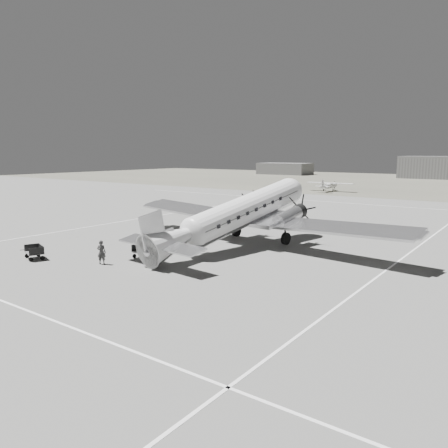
% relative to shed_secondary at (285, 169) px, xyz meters
% --- Properties ---
extents(ground, '(260.00, 260.00, 0.00)m').
position_rel_shed_secondary_xyz_m(ground, '(55.00, -115.00, -2.00)').
color(ground, slate).
rests_on(ground, ground).
extents(taxi_line_near, '(60.00, 0.15, 0.01)m').
position_rel_shed_secondary_xyz_m(taxi_line_near, '(55.00, -129.00, -1.99)').
color(taxi_line_near, white).
rests_on(taxi_line_near, ground).
extents(taxi_line_right, '(0.15, 80.00, 0.01)m').
position_rel_shed_secondary_xyz_m(taxi_line_right, '(67.00, -115.00, -1.99)').
color(taxi_line_right, white).
rests_on(taxi_line_right, ground).
extents(taxi_line_left, '(0.15, 60.00, 0.01)m').
position_rel_shed_secondary_xyz_m(taxi_line_left, '(37.00, -105.00, -1.99)').
color(taxi_line_left, white).
rests_on(taxi_line_left, ground).
extents(taxi_line_horizon, '(90.00, 0.15, 0.01)m').
position_rel_shed_secondary_xyz_m(taxi_line_horizon, '(55.00, -75.00, -1.99)').
color(taxi_line_horizon, white).
rests_on(taxi_line_horizon, ground).
extents(grass_infield, '(260.00, 90.00, 0.01)m').
position_rel_shed_secondary_xyz_m(grass_infield, '(55.00, -20.00, -2.00)').
color(grass_infield, '#5A584C').
rests_on(grass_infield, ground).
extents(shed_secondary, '(18.00, 10.00, 4.00)m').
position_rel_shed_secondary_xyz_m(shed_secondary, '(0.00, 0.00, 0.00)').
color(shed_secondary, '#5C5C5C').
rests_on(shed_secondary, ground).
extents(dc3_airliner, '(29.39, 21.93, 5.23)m').
position_rel_shed_secondary_xyz_m(dc3_airliner, '(55.23, -111.02, 0.62)').
color(dc3_airliner, silver).
rests_on(dc3_airliner, ground).
extents(light_plane_left, '(9.84, 8.11, 1.98)m').
position_rel_shed_secondary_xyz_m(light_plane_left, '(40.61, -57.30, -1.01)').
color(light_plane_left, silver).
rests_on(light_plane_left, ground).
extents(baggage_cart_near, '(1.79, 1.28, 0.99)m').
position_rel_shed_secondary_xyz_m(baggage_cart_near, '(51.78, -118.10, -1.50)').
color(baggage_cart_near, '#5C5C5C').
rests_on(baggage_cart_near, ground).
extents(baggage_cart_far, '(2.05, 1.73, 0.99)m').
position_rel_shed_secondary_xyz_m(baggage_cart_far, '(45.45, -122.93, -1.51)').
color(baggage_cart_far, '#5C5C5C').
rests_on(baggage_cart_far, ground).
extents(ground_crew, '(0.73, 0.64, 1.68)m').
position_rel_shed_secondary_xyz_m(ground_crew, '(50.61, -121.02, -1.16)').
color(ground_crew, '#2B2B2B').
rests_on(ground_crew, ground).
extents(ramp_agent, '(0.83, 0.98, 1.78)m').
position_rel_shed_secondary_xyz_m(ramp_agent, '(51.73, -117.08, -1.11)').
color(ramp_agent, silver).
rests_on(ramp_agent, ground).
extents(passenger, '(0.53, 0.77, 1.51)m').
position_rel_shed_secondary_xyz_m(passenger, '(52.06, -115.44, -1.24)').
color(passenger, '#B9B9B6').
rests_on(passenger, ground).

